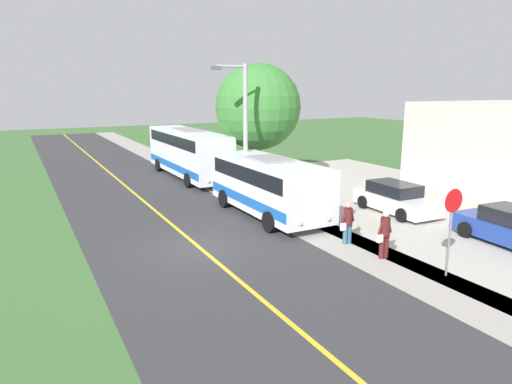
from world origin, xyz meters
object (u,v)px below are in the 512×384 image
(shuttle_bus_front, at_px, (268,184))
(street_light_pole, at_px, (243,126))
(pedestrian_with_bags, at_px, (385,233))
(parked_car_near, at_px, (396,199))
(pedestrian_waiting, at_px, (348,222))
(tree_curbside, at_px, (258,107))
(transit_bus_rear, at_px, (188,151))
(stop_sign, at_px, (452,217))

(shuttle_bus_front, relative_size, street_light_pole, 1.07)
(pedestrian_with_bags, relative_size, parked_car_near, 0.39)
(pedestrian_waiting, bearing_deg, tree_curbside, -100.68)
(street_light_pole, relative_size, parked_car_near, 1.60)
(transit_bus_rear, bearing_deg, shuttle_bus_front, 90.52)
(pedestrian_waiting, xyz_separation_m, stop_sign, (-0.84, 3.97, 1.08))
(tree_curbside, bearing_deg, pedestrian_waiting, 79.32)
(shuttle_bus_front, height_order, tree_curbside, tree_curbside)
(pedestrian_waiting, bearing_deg, pedestrian_with_bags, 94.75)
(transit_bus_rear, xyz_separation_m, tree_curbside, (-2.93, 4.55, 3.03))
(shuttle_bus_front, height_order, transit_bus_rear, transit_bus_rear)
(parked_car_near, bearing_deg, pedestrian_with_bags, 42.00)
(pedestrian_waiting, height_order, tree_curbside, tree_curbside)
(transit_bus_rear, distance_m, street_light_pole, 7.97)
(shuttle_bus_front, xyz_separation_m, street_light_pole, (-0.30, -3.23, 2.45))
(transit_bus_rear, bearing_deg, pedestrian_waiting, 92.85)
(shuttle_bus_front, bearing_deg, pedestrian_waiting, 97.86)
(transit_bus_rear, xyz_separation_m, pedestrian_with_bags, (-0.94, 17.74, -0.86))
(transit_bus_rear, bearing_deg, street_light_pole, 92.97)
(shuttle_bus_front, distance_m, street_light_pole, 4.06)
(shuttle_bus_front, xyz_separation_m, parked_car_near, (-5.72, 2.47, -0.84))
(pedestrian_waiting, distance_m, street_light_pole, 8.83)
(tree_curbside, bearing_deg, pedestrian_with_bags, 81.43)
(pedestrian_with_bags, distance_m, street_light_pole, 10.55)
(transit_bus_rear, xyz_separation_m, stop_sign, (-1.63, 19.88, 0.17))
(shuttle_bus_front, bearing_deg, street_light_pole, -95.28)
(parked_car_near, xyz_separation_m, tree_curbside, (2.89, -8.80, 4.13))
(pedestrian_with_bags, distance_m, tree_curbside, 13.89)
(parked_car_near, bearing_deg, transit_bus_rear, -66.44)
(transit_bus_rear, xyz_separation_m, street_light_pole, (-0.40, 7.65, 2.18))
(stop_sign, relative_size, tree_curbside, 0.39)
(transit_bus_rear, bearing_deg, pedestrian_with_bags, 93.05)
(pedestrian_waiting, xyz_separation_m, street_light_pole, (0.40, -8.26, 3.09))
(pedestrian_with_bags, height_order, tree_curbside, tree_curbside)
(shuttle_bus_front, relative_size, parked_car_near, 1.71)
(pedestrian_with_bags, relative_size, stop_sign, 0.60)
(pedestrian_with_bags, distance_m, stop_sign, 2.47)
(shuttle_bus_front, xyz_separation_m, pedestrian_with_bags, (-0.85, 6.86, -0.59))
(shuttle_bus_front, height_order, stop_sign, stop_sign)
(transit_bus_rear, xyz_separation_m, pedestrian_waiting, (-0.79, 15.91, -0.91))
(shuttle_bus_front, xyz_separation_m, stop_sign, (-1.53, 9.00, 0.43))
(stop_sign, xyz_separation_m, street_light_pole, (1.24, -12.23, 2.01))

